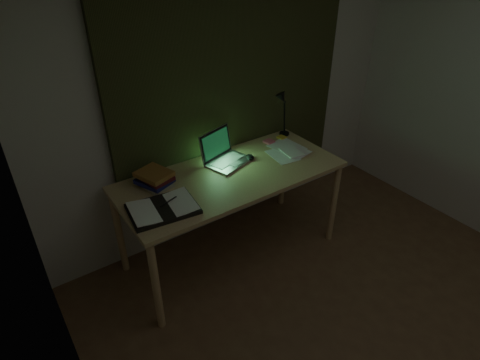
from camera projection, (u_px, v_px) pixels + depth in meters
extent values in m
cube|color=silver|center=(232.00, 95.00, 3.38)|extent=(3.50, 0.00, 2.50)
cube|color=#2C3018|center=(235.00, 73.00, 3.25)|extent=(2.20, 0.06, 2.00)
ellipsoid|color=black|center=(250.00, 157.00, 3.32)|extent=(0.09, 0.11, 0.04)
cube|color=gold|center=(282.00, 137.00, 3.66)|extent=(0.08, 0.08, 0.01)
cube|color=#FF637D|center=(269.00, 142.00, 3.59)|extent=(0.09, 0.09, 0.02)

